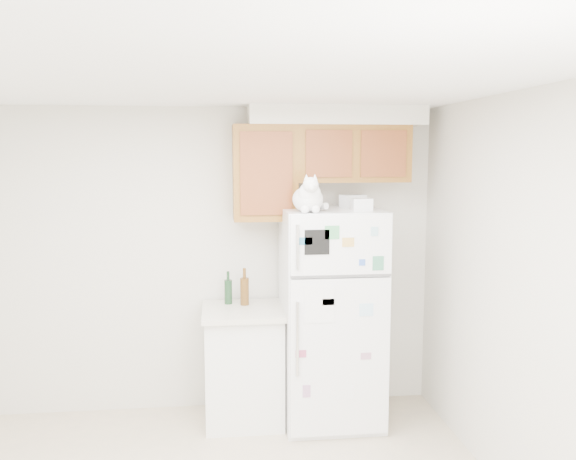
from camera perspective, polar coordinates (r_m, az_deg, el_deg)
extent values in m
cube|color=beige|center=(5.08, -7.96, -2.84)|extent=(3.80, 0.04, 2.50)
cube|color=beige|center=(3.60, 23.42, -7.53)|extent=(0.04, 4.00, 2.50)
cube|color=white|center=(3.03, -9.19, 14.16)|extent=(3.80, 4.00, 0.04)
cube|color=brown|center=(4.95, 5.97, 7.11)|extent=(0.90, 0.33, 0.45)
cube|color=brown|center=(4.84, -2.20, 5.37)|extent=(0.50, 0.33, 0.75)
cube|color=silver|center=(4.94, 4.55, 10.61)|extent=(1.40, 0.37, 0.15)
cube|color=white|center=(4.88, 4.03, -8.03)|extent=(0.76, 0.72, 1.70)
cube|color=white|center=(4.39, 5.01, -1.40)|extent=(0.74, 0.03, 0.44)
cube|color=white|center=(4.59, 4.90, -11.83)|extent=(0.74, 0.03, 1.19)
cube|color=#59595B|center=(4.43, 4.98, -4.28)|extent=(0.74, 0.03, 0.02)
cylinder|color=silver|center=(4.30, 0.92, -1.60)|extent=(0.02, 0.02, 0.32)
cylinder|color=silver|center=(4.46, 0.90, -10.15)|extent=(0.02, 0.02, 0.55)
cube|color=black|center=(4.33, 2.73, -1.15)|extent=(0.18, 0.00, 0.18)
cube|color=white|center=(4.42, 2.96, -6.93)|extent=(0.22, 0.00, 0.28)
cube|color=#A7D1EC|center=(4.51, 7.34, -7.42)|extent=(0.10, 0.00, 0.09)
cube|color=silver|center=(4.43, 3.85, -6.74)|extent=(0.10, 0.00, 0.05)
cube|color=#A77792|center=(4.61, 7.31, -11.62)|extent=(0.08, 0.00, 0.05)
cube|color=teal|center=(4.32, 1.70, -1.05)|extent=(0.09, 0.00, 0.05)
cube|color=blue|center=(4.42, 6.96, -3.03)|extent=(0.05, 0.00, 0.05)
cube|color=#8CBAC6|center=(4.41, 8.10, -0.13)|extent=(0.05, 0.00, 0.07)
cube|color=#44975A|center=(4.34, 4.15, -0.23)|extent=(0.11, 0.00, 0.10)
cube|color=#AC4569|center=(4.51, 1.22, -11.51)|extent=(0.08, 0.00, 0.05)
cube|color=#397E5D|center=(4.45, 8.44, -3.10)|extent=(0.08, 0.00, 0.10)
cube|color=#A777A0|center=(4.61, 1.75, -14.85)|extent=(0.06, 0.00, 0.09)
cube|color=white|center=(4.68, 5.91, -14.86)|extent=(0.05, 0.00, 0.10)
cube|color=gold|center=(4.38, 5.65, -1.15)|extent=(0.09, 0.00, 0.07)
cube|color=white|center=(4.98, -4.16, -12.64)|extent=(0.60, 0.60, 0.88)
cube|color=beige|center=(4.82, -4.20, -7.58)|extent=(0.64, 0.64, 0.04)
ellipsoid|color=white|center=(4.49, 1.86, 2.88)|extent=(0.23, 0.30, 0.19)
ellipsoid|color=white|center=(4.40, 2.03, 3.36)|extent=(0.16, 0.13, 0.18)
sphere|color=white|center=(4.35, 2.13, 4.23)|extent=(0.11, 0.11, 0.11)
cone|color=white|center=(4.34, 1.74, 4.97)|extent=(0.04, 0.04, 0.04)
cone|color=white|center=(4.35, 2.53, 4.97)|extent=(0.04, 0.04, 0.04)
cone|color=#D88C8C|center=(4.34, 1.75, 4.91)|extent=(0.02, 0.02, 0.03)
cone|color=#D88C8C|center=(4.35, 2.54, 4.91)|extent=(0.02, 0.02, 0.03)
sphere|color=white|center=(4.30, 2.23, 3.97)|extent=(0.05, 0.05, 0.05)
sphere|color=white|center=(4.37, 1.59, 1.96)|extent=(0.06, 0.06, 0.06)
sphere|color=white|center=(4.38, 2.60, 1.97)|extent=(0.06, 0.06, 0.06)
cylinder|color=white|center=(4.61, 2.84, 2.23)|extent=(0.14, 0.19, 0.07)
cube|color=white|center=(4.89, 6.09, 2.71)|extent=(0.22, 0.19, 0.10)
cube|color=white|center=(4.63, 6.89, 2.39)|extent=(0.15, 0.12, 0.09)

